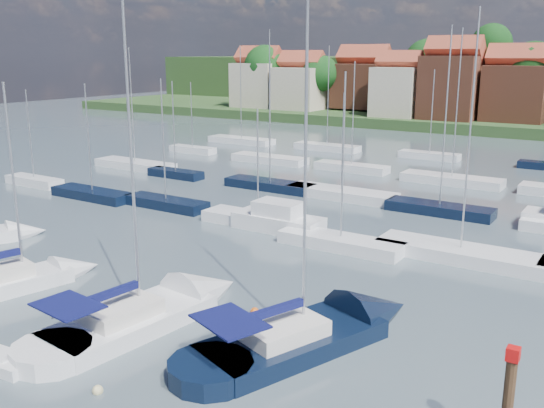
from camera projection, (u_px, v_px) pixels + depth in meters
The scene contains 9 objects.
ground at pixel (432, 190), 59.42m from camera, with size 260.00×260.00×0.00m, color #45565E.
sailboat_left at pixel (32, 279), 34.91m from camera, with size 4.49×9.44×12.53m.
sailboat_centre at pixel (160, 311), 30.72m from camera, with size 5.01×13.59×17.95m.
sailboat_navy at pixel (325, 331), 28.45m from camera, with size 8.11×14.07×18.82m.
tender at pixel (2, 362), 25.83m from camera, with size 3.14×1.64×0.66m.
buoy_c at pixel (60, 350), 27.35m from camera, with size 0.44×0.44×0.44m, color #D85914.
buoy_d at pixel (98, 393), 23.92m from camera, with size 0.44×0.44×0.44m, color beige.
buoy_e at pixel (255, 313), 31.20m from camera, with size 0.46×0.46×0.46m, color #D85914.
marina_field at pixel (436, 198), 54.35m from camera, with size 79.62×41.41×15.93m.
Camera 1 is at (18.04, -17.31, 13.05)m, focal length 40.00 mm.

